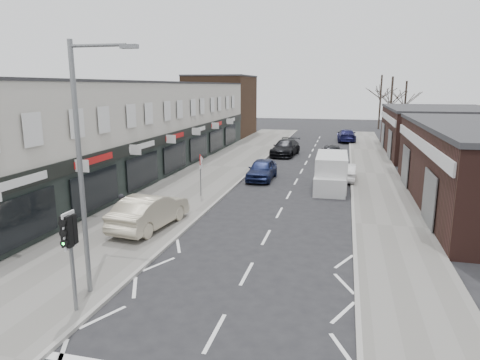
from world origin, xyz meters
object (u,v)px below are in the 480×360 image
Objects in this scene: sedan_on_pavement at (150,211)px; parked_car_right_b at (332,153)px; traffic_light at (70,239)px; parked_car_left_b at (285,148)px; parked_car_right_a at (346,172)px; parked_car_right_c at (347,135)px; pedestrian at (122,211)px; warning_sign at (201,163)px; street_lamp at (84,157)px; parked_car_left_a at (262,169)px; white_van at (331,172)px.

parked_car_right_b is (7.81, 21.44, -0.11)m from sedan_on_pavement.
traffic_light reaches higher than parked_car_left_b.
parked_car_right_a is 0.73× the size of parked_car_right_c.
pedestrian reaches higher than parked_car_right_b.
warning_sign is 1.63× the size of pedestrian.
sedan_on_pavement is 1.27× the size of parked_car_right_a.
warning_sign is at bearing 62.01° from parked_car_right_b.
street_lamp is 30.77m from parked_car_left_b.
parked_car_left_a is (4.37, 12.70, -0.19)m from pedestrian.
parked_car_left_b is 1.01× the size of parked_car_right_c.
traffic_light is 7.98m from pedestrian.
street_lamp is at bearing -112.90° from white_van.
parked_car_right_a is at bearing -117.26° from sedan_on_pavement.
pedestrian is at bearing 65.17° from parked_car_right_b.
parked_car_left_b is at bearing -123.30° from pedestrian.
pedestrian reaches higher than parked_car_left_b.
sedan_on_pavement is 16.30m from parked_car_right_a.
pedestrian is 23.59m from parked_car_right_b.
parked_car_left_a is (1.98, 18.92, -3.86)m from street_lamp.
parked_car_right_b is (-1.30, 7.92, 0.18)m from parked_car_right_a.
white_van is at bearing -152.54° from pedestrian.
parked_car_left_b is at bearing 109.75° from white_van.
sedan_on_pavement is 0.91× the size of parked_car_left_b.
warning_sign is 6.93m from pedestrian.
traffic_light is 0.63× the size of sedan_on_pavement.
parked_car_left_a is at bearing 60.24° from parked_car_right_b.
parked_car_left_b is 11.96m from parked_car_right_a.
traffic_light is at bearing 85.89° from pedestrian.
traffic_light is at bearing 77.62° from parked_car_right_c.
sedan_on_pavement is at bearing 57.76° from parked_car_right_a.
warning_sign reaches higher than parked_car_right_a.
warning_sign is 31.62m from parked_car_right_c.
pedestrian is (-2.38, 6.21, -3.67)m from street_lamp.
parked_car_right_b is (4.60, -2.49, 0.04)m from parked_car_left_b.
parked_car_left_b is at bearing -90.94° from sedan_on_pavement.
white_van is 13.83m from parked_car_left_b.
street_lamp is 2.06× the size of parked_car_right_a.
traffic_light reaches higher than parked_car_left_a.
parked_car_right_b reaches higher than parked_car_right_a.
parked_car_left_b is (2.13, 30.46, -3.84)m from street_lamp.
parked_car_left_a is at bearing 12.33° from parked_car_right_a.
street_lamp reaches higher than warning_sign.
parked_car_right_a is (8.66, 7.25, -1.56)m from warning_sign.
white_van reaches higher than parked_car_left_a.
white_van is at bearing -14.92° from parked_car_left_a.
warning_sign is 16.92m from parked_car_right_b.
sedan_on_pavement is 1.11× the size of parked_car_left_a.
street_lamp reaches higher than parked_car_left_b.
street_lamp is 19.22m from white_van.
parked_car_right_c is (9.11, 36.65, -0.16)m from sedan_on_pavement.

